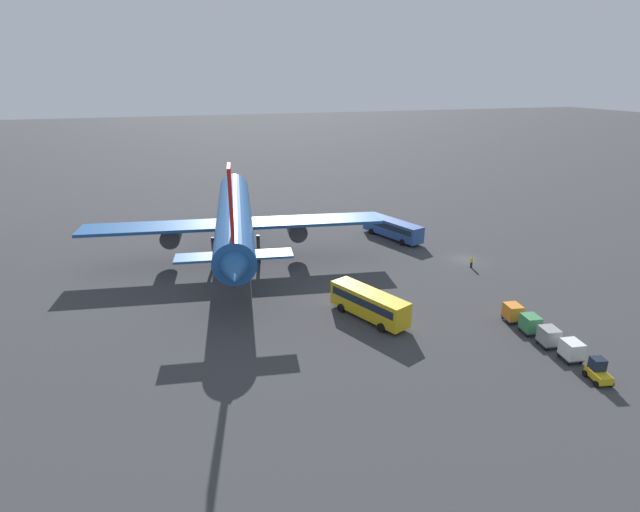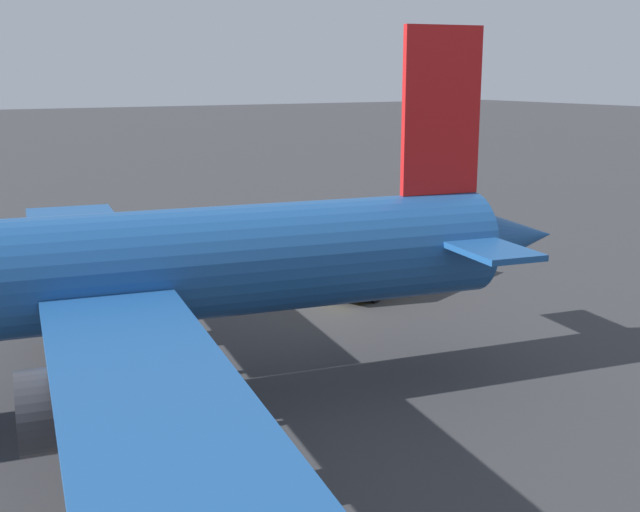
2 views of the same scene
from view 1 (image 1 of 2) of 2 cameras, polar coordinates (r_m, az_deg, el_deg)
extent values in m
plane|color=#38383A|center=(77.97, 16.21, -0.37)|extent=(600.00, 600.00, 0.00)
cylinder|color=#1E5193|center=(74.69, -9.77, 4.53)|extent=(41.13, 11.08, 5.02)
cone|color=#1E5193|center=(95.77, -9.78, 7.93)|extent=(6.17, 5.54, 4.77)
cone|color=#1E5193|center=(53.84, -9.75, -1.61)|extent=(7.13, 5.44, 4.52)
cube|color=#1E5193|center=(74.03, -18.99, 3.07)|extent=(8.06, 19.37, 0.44)
cube|color=#1E5193|center=(73.68, -0.44, 4.10)|extent=(8.06, 19.37, 0.44)
cube|color=red|center=(55.27, -10.15, 6.04)|extent=(4.09, 0.97, 8.03)
cube|color=#1E5193|center=(56.60, -9.78, 0.02)|extent=(4.78, 13.33, 0.28)
cylinder|color=#38383D|center=(75.20, -16.60, 2.31)|extent=(5.26, 3.46, 2.76)
cylinder|color=#38383D|center=(74.94, -2.71, 3.08)|extent=(5.26, 3.46, 2.76)
cylinder|color=#38383D|center=(89.66, -9.61, 4.15)|extent=(0.50, 0.50, 4.01)
cylinder|color=black|center=(90.09, -9.55, 3.19)|extent=(0.96, 0.63, 0.90)
cylinder|color=#38383D|center=(74.18, -12.08, 0.61)|extent=(0.50, 0.50, 4.01)
cylinder|color=black|center=(74.70, -11.99, -0.52)|extent=(0.96, 0.63, 0.90)
cylinder|color=#38383D|center=(74.09, -7.05, 0.88)|extent=(0.50, 0.50, 4.01)
cylinder|color=black|center=(74.61, -7.00, -0.25)|extent=(0.96, 0.63, 0.90)
cube|color=#2D5199|center=(85.05, 8.27, 3.19)|extent=(12.22, 6.29, 2.66)
cube|color=#192333|center=(84.92, 8.29, 3.49)|extent=(11.32, 6.03, 0.85)
cylinder|color=black|center=(87.09, 5.88, 2.82)|extent=(1.04, 0.60, 1.00)
cylinder|color=black|center=(88.89, 7.20, 3.12)|extent=(1.04, 0.60, 1.00)
cylinder|color=black|center=(82.01, 9.35, 1.56)|extent=(1.04, 0.60, 1.00)
cylinder|color=black|center=(83.92, 10.67, 1.90)|extent=(1.04, 0.60, 1.00)
cube|color=gold|center=(56.73, 5.63, -5.39)|extent=(10.43, 6.28, 2.81)
cube|color=#192333|center=(56.52, 5.64, -4.94)|extent=(9.69, 6.00, 0.90)
cylinder|color=black|center=(58.50, 2.43, -5.96)|extent=(1.04, 0.66, 1.00)
cylinder|color=black|center=(60.17, 4.30, -5.22)|extent=(1.04, 0.66, 1.00)
cylinder|color=black|center=(54.55, 7.01, -8.14)|extent=(1.04, 0.66, 1.00)
cylinder|color=black|center=(56.33, 8.86, -7.27)|extent=(1.04, 0.66, 1.00)
cube|color=gold|center=(52.56, 29.23, -11.78)|extent=(2.62, 1.79, 0.70)
cube|color=#192333|center=(52.42, 29.15, -10.71)|extent=(1.31, 1.38, 1.10)
cylinder|color=black|center=(52.94, 28.03, -11.77)|extent=(0.63, 0.34, 0.60)
cylinder|color=black|center=(53.69, 29.30, -11.55)|extent=(0.63, 0.34, 0.60)
cylinder|color=black|center=(51.78, 29.02, -12.68)|extent=(0.63, 0.34, 0.60)
cylinder|color=black|center=(52.55, 30.32, -12.44)|extent=(0.63, 0.34, 0.60)
cylinder|color=#1E1E2D|center=(74.79, 16.90, -0.96)|extent=(0.32, 0.32, 0.85)
cylinder|color=yellow|center=(74.54, 16.96, -0.42)|extent=(0.38, 0.38, 0.65)
sphere|color=tan|center=(74.39, 16.99, -0.10)|extent=(0.24, 0.24, 0.24)
cube|color=#38383D|center=(54.90, 26.69, -10.24)|extent=(2.20, 1.93, 0.10)
cube|color=silver|center=(54.50, 26.83, -9.46)|extent=(2.10, 1.84, 1.60)
cylinder|color=black|center=(55.16, 25.65, -10.19)|extent=(0.37, 0.17, 0.36)
cylinder|color=black|center=(55.88, 26.74, -9.98)|extent=(0.37, 0.17, 0.36)
cylinder|color=black|center=(54.13, 26.56, -10.94)|extent=(0.37, 0.17, 0.36)
cylinder|color=black|center=(54.86, 27.66, -10.71)|extent=(0.37, 0.17, 0.36)
cube|color=#38383D|center=(56.52, 24.57, -9.01)|extent=(2.20, 1.93, 0.10)
cube|color=gray|center=(56.14, 24.70, -8.24)|extent=(2.10, 1.84, 1.60)
cylinder|color=black|center=(56.82, 23.58, -8.96)|extent=(0.37, 0.17, 0.36)
cylinder|color=black|center=(57.51, 24.66, -8.77)|extent=(0.37, 0.17, 0.36)
cylinder|color=black|center=(55.75, 24.42, -9.66)|extent=(0.37, 0.17, 0.36)
cylinder|color=black|center=(56.44, 25.51, -9.46)|extent=(0.37, 0.17, 0.36)
cube|color=#38383D|center=(58.41, 22.80, -7.78)|extent=(2.20, 1.93, 0.10)
cube|color=#38844C|center=(58.04, 22.91, -7.04)|extent=(2.10, 1.84, 1.60)
cylinder|color=black|center=(58.74, 21.85, -7.73)|extent=(0.37, 0.17, 0.36)
cylinder|color=black|center=(59.40, 22.91, -7.57)|extent=(0.37, 0.17, 0.36)
cylinder|color=black|center=(57.62, 22.62, -8.40)|extent=(0.37, 0.17, 0.36)
cylinder|color=black|center=(58.29, 23.70, -8.23)|extent=(0.37, 0.17, 0.36)
cube|color=#38383D|center=(60.30, 21.06, -6.65)|extent=(2.20, 1.93, 0.10)
cube|color=orange|center=(59.94, 21.16, -5.92)|extent=(2.10, 1.84, 1.60)
cylinder|color=black|center=(60.66, 20.15, -6.61)|extent=(0.37, 0.17, 0.36)
cylinder|color=black|center=(61.29, 21.19, -6.47)|extent=(0.37, 0.17, 0.36)
cylinder|color=black|center=(59.50, 20.86, -7.23)|extent=(0.37, 0.17, 0.36)
cylinder|color=black|center=(60.14, 21.92, -7.08)|extent=(0.37, 0.17, 0.36)
camera|label=2|loc=(82.10, -35.25, 8.50)|focal=45.00mm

